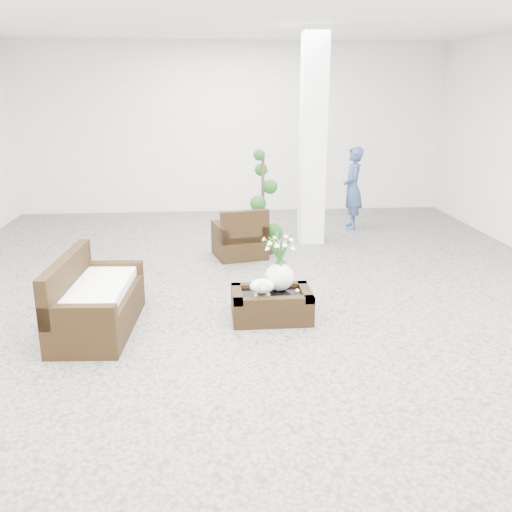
{
  "coord_description": "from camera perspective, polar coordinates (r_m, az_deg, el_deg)",
  "views": [
    {
      "loc": [
        -0.57,
        -6.55,
        2.54
      ],
      "look_at": [
        0.0,
        -0.1,
        0.62
      ],
      "focal_mm": 39.48,
      "sensor_mm": 36.0,
      "label": 1
    }
  ],
  "objects": [
    {
      "name": "loveseat",
      "position": [
        6.35,
        -15.82,
        -3.71
      ],
      "size": [
        0.85,
        1.6,
        0.83
      ],
      "primitive_type": "cube",
      "rotation": [
        0.0,
        0.0,
        1.5
      ],
      "color": "#34220F",
      "rests_on": "ground"
    },
    {
      "name": "topiary",
      "position": [
        8.95,
        0.7,
        5.42
      ],
      "size": [
        0.43,
        0.43,
        1.63
      ],
      "primitive_type": null,
      "color": "#173E14",
      "rests_on": "ground"
    },
    {
      "name": "coffee_table",
      "position": [
        6.47,
        1.57,
        -5.08
      ],
      "size": [
        0.9,
        0.6,
        0.31
      ],
      "primitive_type": "cube",
      "color": "#34220F",
      "rests_on": "ground"
    },
    {
      "name": "planter_narcissus",
      "position": [
        6.4,
        2.4,
        -0.08
      ],
      "size": [
        0.44,
        0.44,
        0.8
      ],
      "primitive_type": null,
      "color": "white",
      "rests_on": "coffee_table"
    },
    {
      "name": "armchair",
      "position": [
        8.81,
        -1.69,
        2.46
      ],
      "size": [
        0.89,
        0.86,
        0.8
      ],
      "primitive_type": "cube",
      "rotation": [
        0.0,
        0.0,
        3.36
      ],
      "color": "#34220F",
      "rests_on": "ground"
    },
    {
      "name": "ground",
      "position": [
        7.04,
        -0.07,
        -4.61
      ],
      "size": [
        11.0,
        11.0,
        0.0
      ],
      "primitive_type": "plane",
      "color": "gray",
      "rests_on": "ground"
    },
    {
      "name": "column",
      "position": [
        9.54,
        5.79,
        11.7
      ],
      "size": [
        0.4,
        0.4,
        3.5
      ],
      "primitive_type": "cube",
      "color": "white",
      "rests_on": "ground"
    },
    {
      "name": "sheep_figurine",
      "position": [
        6.28,
        0.6,
        -3.24
      ],
      "size": [
        0.28,
        0.23,
        0.21
      ],
      "primitive_type": "ellipsoid",
      "color": "white",
      "rests_on": "coffee_table"
    },
    {
      "name": "shopper",
      "position": [
        10.72,
        9.77,
        6.77
      ],
      "size": [
        0.44,
        0.6,
        1.53
      ],
      "primitive_type": "imported",
      "rotation": [
        0.0,
        0.0,
        -1.71
      ],
      "color": "navy",
      "rests_on": "ground"
    },
    {
      "name": "tealight",
      "position": [
        6.47,
        4.21,
        -3.51
      ],
      "size": [
        0.04,
        0.04,
        0.03
      ],
      "primitive_type": "cylinder",
      "color": "white",
      "rests_on": "coffee_table"
    }
  ]
}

